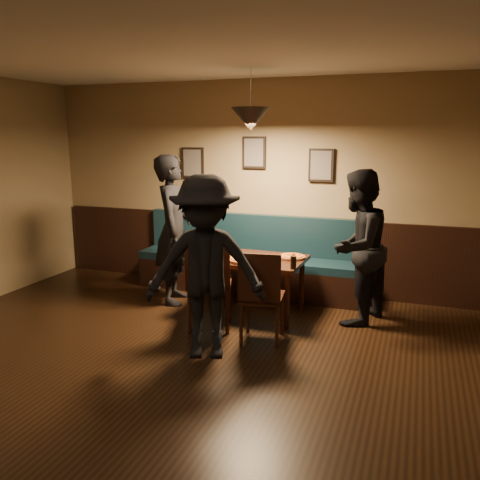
{
  "coord_description": "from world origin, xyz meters",
  "views": [
    {
      "loc": [
        2.11,
        -2.94,
        2.07
      ],
      "look_at": [
        0.29,
        2.11,
        0.95
      ],
      "focal_mm": 37.5,
      "sensor_mm": 36.0,
      "label": 1
    }
  ],
  "objects_px": {
    "diner_left": "(173,230)",
    "soda_glass": "(293,262)",
    "chair_near_right": "(262,295)",
    "diner_front": "(205,268)",
    "chair_near_left": "(210,281)",
    "tabasco_bottle": "(293,258)",
    "dining_table": "(250,285)",
    "diner_right": "(357,247)",
    "booth_bench": "(247,256)"
  },
  "relations": [
    {
      "from": "dining_table",
      "to": "tabasco_bottle",
      "type": "xyz_separation_m",
      "value": [
        0.53,
        -0.06,
        0.39
      ]
    },
    {
      "from": "chair_near_left",
      "to": "tabasco_bottle",
      "type": "relative_size",
      "value": 9.06
    },
    {
      "from": "tabasco_bottle",
      "to": "chair_near_left",
      "type": "bearing_deg",
      "value": -145.87
    },
    {
      "from": "dining_table",
      "to": "chair_near_left",
      "type": "xyz_separation_m",
      "value": [
        -0.26,
        -0.59,
        0.19
      ]
    },
    {
      "from": "chair_near_right",
      "to": "tabasco_bottle",
      "type": "xyz_separation_m",
      "value": [
        0.15,
        0.68,
        0.25
      ]
    },
    {
      "from": "chair_near_left",
      "to": "diner_front",
      "type": "xyz_separation_m",
      "value": [
        0.25,
        -0.67,
        0.34
      ]
    },
    {
      "from": "chair_near_left",
      "to": "diner_front",
      "type": "distance_m",
      "value": 0.79
    },
    {
      "from": "diner_left",
      "to": "soda_glass",
      "type": "bearing_deg",
      "value": -120.33
    },
    {
      "from": "chair_near_left",
      "to": "diner_left",
      "type": "xyz_separation_m",
      "value": [
        -0.77,
        0.66,
        0.4
      ]
    },
    {
      "from": "diner_left",
      "to": "soda_glass",
      "type": "relative_size",
      "value": 13.28
    },
    {
      "from": "diner_front",
      "to": "tabasco_bottle",
      "type": "bearing_deg",
      "value": 46.86
    },
    {
      "from": "dining_table",
      "to": "diner_front",
      "type": "relative_size",
      "value": 0.72
    },
    {
      "from": "diner_left",
      "to": "diner_right",
      "type": "distance_m",
      "value": 2.24
    },
    {
      "from": "booth_bench",
      "to": "diner_left",
      "type": "relative_size",
      "value": 1.62
    },
    {
      "from": "diner_left",
      "to": "booth_bench",
      "type": "bearing_deg",
      "value": -64.98
    },
    {
      "from": "diner_front",
      "to": "diner_left",
      "type": "bearing_deg",
      "value": 108.36
    },
    {
      "from": "diner_right",
      "to": "diner_left",
      "type": "bearing_deg",
      "value": -68.92
    },
    {
      "from": "chair_near_right",
      "to": "diner_front",
      "type": "distance_m",
      "value": 0.76
    },
    {
      "from": "chair_near_left",
      "to": "diner_left",
      "type": "distance_m",
      "value": 1.09
    },
    {
      "from": "booth_bench",
      "to": "diner_front",
      "type": "bearing_deg",
      "value": -82.14
    },
    {
      "from": "chair_near_left",
      "to": "soda_glass",
      "type": "xyz_separation_m",
      "value": [
        0.86,
        0.29,
        0.21
      ]
    },
    {
      "from": "chair_near_left",
      "to": "chair_near_right",
      "type": "height_order",
      "value": "chair_near_left"
    },
    {
      "from": "dining_table",
      "to": "tabasco_bottle",
      "type": "bearing_deg",
      "value": -4.68
    },
    {
      "from": "chair_near_right",
      "to": "soda_glass",
      "type": "xyz_separation_m",
      "value": [
        0.21,
        0.43,
        0.26
      ]
    },
    {
      "from": "diner_left",
      "to": "diner_right",
      "type": "xyz_separation_m",
      "value": [
        2.24,
        0.05,
        -0.06
      ]
    },
    {
      "from": "booth_bench",
      "to": "chair_near_right",
      "type": "height_order",
      "value": "booth_bench"
    },
    {
      "from": "diner_right",
      "to": "chair_near_left",
      "type": "bearing_deg",
      "value": -44.43
    },
    {
      "from": "dining_table",
      "to": "diner_front",
      "type": "xyz_separation_m",
      "value": [
        -0.01,
        -1.26,
        0.53
      ]
    },
    {
      "from": "chair_near_left",
      "to": "tabasco_bottle",
      "type": "distance_m",
      "value": 0.98
    },
    {
      "from": "diner_front",
      "to": "tabasco_bottle",
      "type": "distance_m",
      "value": 1.33
    },
    {
      "from": "chair_near_left",
      "to": "chair_near_right",
      "type": "bearing_deg",
      "value": -30.7
    },
    {
      "from": "diner_left",
      "to": "diner_right",
      "type": "relative_size",
      "value": 1.07
    },
    {
      "from": "diner_right",
      "to": "diner_front",
      "type": "height_order",
      "value": "diner_front"
    },
    {
      "from": "chair_near_left",
      "to": "booth_bench",
      "type": "bearing_deg",
      "value": 73.23
    },
    {
      "from": "soda_glass",
      "to": "diner_front",
      "type": "bearing_deg",
      "value": -122.3
    },
    {
      "from": "soda_glass",
      "to": "tabasco_bottle",
      "type": "relative_size",
      "value": 1.19
    },
    {
      "from": "tabasco_bottle",
      "to": "chair_near_right",
      "type": "bearing_deg",
      "value": -102.52
    },
    {
      "from": "booth_bench",
      "to": "chair_near_right",
      "type": "distance_m",
      "value": 1.62
    },
    {
      "from": "diner_front",
      "to": "tabasco_bottle",
      "type": "relative_size",
      "value": 14.83
    },
    {
      "from": "booth_bench",
      "to": "diner_left",
      "type": "bearing_deg",
      "value": -137.64
    },
    {
      "from": "dining_table",
      "to": "booth_bench",
      "type": "bearing_deg",
      "value": 112.64
    },
    {
      "from": "diner_right",
      "to": "soda_glass",
      "type": "xyz_separation_m",
      "value": [
        -0.61,
        -0.42,
        -0.12
      ]
    },
    {
      "from": "dining_table",
      "to": "diner_left",
      "type": "distance_m",
      "value": 1.19
    },
    {
      "from": "chair_near_right",
      "to": "chair_near_left",
      "type": "bearing_deg",
      "value": 159.1
    },
    {
      "from": "diner_front",
      "to": "tabasco_bottle",
      "type": "height_order",
      "value": "diner_front"
    },
    {
      "from": "booth_bench",
      "to": "soda_glass",
      "type": "bearing_deg",
      "value": -49.92
    },
    {
      "from": "diner_left",
      "to": "tabasco_bottle",
      "type": "distance_m",
      "value": 1.58
    },
    {
      "from": "dining_table",
      "to": "diner_front",
      "type": "bearing_deg",
      "value": -89.27
    },
    {
      "from": "chair_near_left",
      "to": "diner_right",
      "type": "bearing_deg",
      "value": 7.73
    },
    {
      "from": "diner_left",
      "to": "diner_right",
      "type": "bearing_deg",
      "value": -106.14
    }
  ]
}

